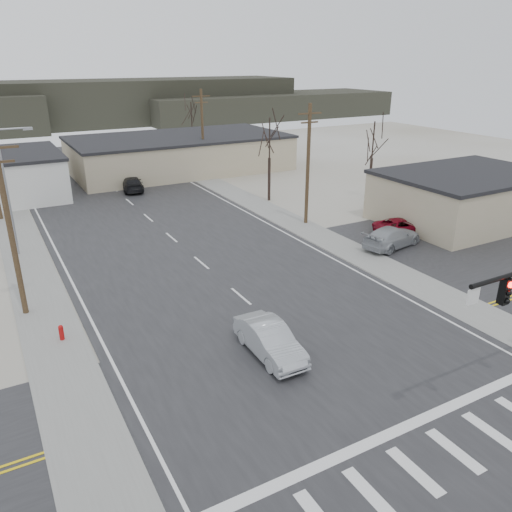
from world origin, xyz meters
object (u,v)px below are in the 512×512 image
at_px(fire_hydrant, 61,332).
at_px(car_far_b, 46,154).
at_px(sedan_crossing, 270,340).
at_px(car_parked_silver, 392,237).
at_px(car_parked_red, 402,226).
at_px(car_far_a, 132,184).

distance_m(fire_hydrant, car_far_b, 52.75).
bearing_deg(sedan_crossing, car_parked_silver, 28.79).
bearing_deg(fire_hydrant, car_parked_red, 8.16).
height_order(fire_hydrant, car_parked_silver, car_parked_silver).
height_order(car_far_a, car_parked_silver, car_parked_silver).
bearing_deg(car_far_a, car_parked_red, 131.65).
distance_m(car_parked_red, car_parked_silver, 3.36).
height_order(car_far_b, car_parked_red, car_far_b).
height_order(fire_hydrant, car_far_a, car_far_a).
bearing_deg(car_parked_silver, fire_hydrant, 83.15).
height_order(sedan_crossing, car_far_b, sedan_crossing).
xyz_separation_m(sedan_crossing, car_parked_silver, (15.50, 8.23, -0.02)).
bearing_deg(car_parked_red, car_far_a, 47.99).
bearing_deg(car_far_b, car_parked_silver, -95.19).
bearing_deg(car_parked_silver, car_parked_red, -68.12).
bearing_deg(car_far_b, sedan_crossing, -112.40).
distance_m(sedan_crossing, car_far_a, 34.75).
relative_size(car_far_b, car_parked_red, 0.84).
height_order(fire_hydrant, car_parked_red, car_parked_red).
bearing_deg(car_parked_silver, car_far_a, 13.32).
distance_m(sedan_crossing, car_far_b, 58.65).
height_order(car_far_a, car_far_b, car_far_a).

